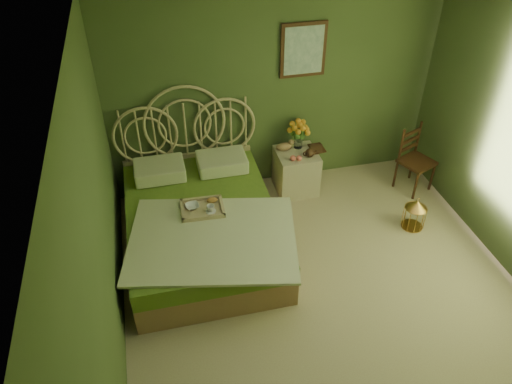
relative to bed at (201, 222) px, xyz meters
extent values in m
plane|color=#BFB18A|center=(1.10, -1.19, -0.32)|extent=(4.50, 4.50, 0.00)
plane|color=silver|center=(1.10, -1.19, 2.28)|extent=(4.50, 4.50, 0.00)
plane|color=#4D6133|center=(1.10, 1.06, 0.98)|extent=(4.00, 0.00, 4.00)
plane|color=#4D6133|center=(-0.90, -1.19, 0.98)|extent=(0.00, 4.50, 4.50)
cube|color=#341B0E|center=(1.42, 1.03, 1.43)|extent=(0.54, 0.03, 0.64)
cube|color=silver|center=(1.42, 1.01, 1.43)|extent=(0.46, 0.01, 0.56)
cube|color=#A47752|center=(0.00, -0.06, -0.16)|extent=(1.57, 2.09, 0.31)
cube|color=olive|center=(0.00, -0.06, 0.10)|extent=(1.57, 2.09, 0.21)
cube|color=beige|center=(0.05, -0.53, 0.22)|extent=(1.87, 1.57, 0.03)
cube|color=beige|center=(-0.37, 0.67, 0.30)|extent=(0.57, 0.42, 0.17)
cube|color=beige|center=(0.36, 0.67, 0.30)|extent=(0.57, 0.42, 0.17)
cube|color=beige|center=(0.02, -0.08, 0.22)|extent=(0.47, 0.37, 0.04)
ellipsoid|color=#B77A38|center=(0.14, 0.01, 0.27)|extent=(0.12, 0.07, 0.05)
cube|color=beige|center=(1.32, 0.75, -0.04)|extent=(0.50, 0.50, 0.55)
cylinder|color=silver|center=(1.37, 0.87, 0.32)|extent=(0.10, 0.10, 0.18)
ellipsoid|color=#A47752|center=(1.18, 0.85, 0.28)|extent=(0.21, 0.11, 0.10)
sphere|color=#F66F5F|center=(1.22, 0.59, 0.27)|extent=(0.07, 0.07, 0.07)
sphere|color=#F66F5F|center=(1.29, 0.57, 0.27)|extent=(0.07, 0.07, 0.07)
cube|color=#341B0E|center=(2.80, 0.41, 0.08)|extent=(0.49, 0.49, 0.04)
cylinder|color=#341B0E|center=(2.64, 0.25, -0.12)|extent=(0.03, 0.03, 0.40)
cylinder|color=#341B0E|center=(2.96, 0.25, -0.12)|extent=(0.03, 0.03, 0.40)
cylinder|color=#341B0E|center=(2.64, 0.57, -0.12)|extent=(0.03, 0.03, 0.40)
cylinder|color=#341B0E|center=(2.96, 0.57, -0.12)|extent=(0.03, 0.03, 0.40)
cube|color=#341B0E|center=(2.80, 0.57, 0.31)|extent=(0.31, 0.16, 0.45)
cylinder|color=#B57E3A|center=(2.45, -0.29, -0.31)|extent=(0.25, 0.25, 0.01)
cylinder|color=#B57E3A|center=(2.45, -0.29, -0.18)|extent=(0.25, 0.25, 0.28)
cone|color=#B57E3A|center=(2.45, -0.29, 0.01)|extent=(0.25, 0.25, 0.10)
imported|color=#381E0F|center=(1.50, 0.77, 0.24)|extent=(0.18, 0.24, 0.02)
imported|color=#472819|center=(1.50, 0.77, 0.26)|extent=(0.21, 0.24, 0.02)
imported|color=white|center=(-0.08, -0.03, 0.26)|extent=(0.17, 0.17, 0.04)
imported|color=white|center=(0.10, -0.14, 0.28)|extent=(0.10, 0.10, 0.08)
camera|label=1|loc=(-0.38, -4.18, 3.60)|focal=35.00mm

